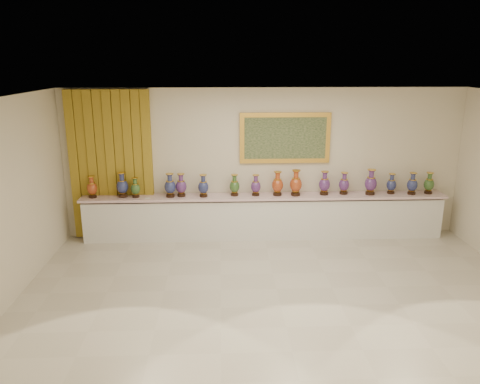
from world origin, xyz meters
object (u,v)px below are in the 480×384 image
object	(u,v)px
counter	(264,217)
vase_0	(92,188)
vase_2	(135,189)
vase_1	(122,186)

from	to	relation	value
counter	vase_0	bearing A→B (deg)	-179.47
counter	vase_2	world-z (taller)	vase_2
vase_0	vase_2	distance (m)	0.84
vase_0	vase_1	size ratio (longest dim) A/B	0.88
vase_0	vase_2	world-z (taller)	vase_0
vase_1	vase_2	bearing A→B (deg)	-7.03
counter	vase_2	distance (m)	2.63
vase_0	vase_1	world-z (taller)	vase_1
vase_0	vase_1	distance (m)	0.59
vase_2	vase_0	bearing A→B (deg)	179.08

